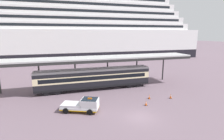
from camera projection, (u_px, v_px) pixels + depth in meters
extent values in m
plane|color=#6C5865|center=(140.00, 117.00, 22.87)|extent=(400.00, 400.00, 0.00)
cube|color=black|center=(54.00, 55.00, 73.12)|extent=(123.32, 22.73, 3.65)
cube|color=white|center=(53.00, 40.00, 71.88)|extent=(123.32, 22.73, 8.53)
cube|color=white|center=(52.00, 26.00, 70.75)|extent=(113.46, 20.91, 2.61)
cube|color=black|center=(52.00, 25.00, 60.98)|extent=(108.52, 0.12, 0.94)
cube|color=white|center=(52.00, 20.00, 70.22)|extent=(108.92, 20.07, 2.61)
cube|color=black|center=(51.00, 17.00, 60.84)|extent=(104.18, 0.12, 0.94)
cube|color=white|center=(52.00, 13.00, 69.68)|extent=(104.38, 19.24, 2.61)
cube|color=black|center=(51.00, 9.00, 60.70)|extent=(99.84, 0.12, 0.94)
cube|color=white|center=(51.00, 6.00, 69.15)|extent=(99.84, 18.40, 2.61)
cube|color=black|center=(50.00, 2.00, 60.56)|extent=(95.50, 0.12, 0.94)
cube|color=#B7B7B7|center=(94.00, 58.00, 33.53)|extent=(40.34, 5.11, 0.25)
cube|color=#292929|center=(96.00, 62.00, 31.30)|extent=(40.34, 0.20, 0.50)
cylinder|color=#292929|center=(39.00, 75.00, 33.29)|extent=(0.28, 0.28, 6.00)
cylinder|color=#292929|center=(75.00, 73.00, 35.22)|extent=(0.28, 0.28, 6.00)
cylinder|color=#292929|center=(108.00, 71.00, 37.14)|extent=(0.28, 0.28, 6.00)
cylinder|color=#292929|center=(137.00, 69.00, 39.07)|extent=(0.28, 0.28, 6.00)
cylinder|color=#292929|center=(163.00, 67.00, 41.00)|extent=(0.28, 0.28, 6.00)
cube|color=black|center=(95.00, 85.00, 34.13)|extent=(21.75, 2.80, 0.40)
cube|color=black|center=(95.00, 82.00, 34.00)|extent=(21.75, 2.80, 0.90)
cube|color=beige|center=(94.00, 77.00, 33.79)|extent=(21.75, 2.80, 1.20)
cube|color=black|center=(96.00, 78.00, 32.49)|extent=(20.01, 0.08, 0.72)
cube|color=black|center=(94.00, 72.00, 33.60)|extent=(21.75, 2.80, 0.60)
cube|color=#A6A6A6|center=(94.00, 70.00, 33.50)|extent=(21.75, 2.69, 0.36)
cube|color=black|center=(52.00, 91.00, 31.97)|extent=(3.20, 2.35, 0.50)
cylinder|color=black|center=(47.00, 94.00, 30.62)|extent=(0.84, 0.12, 0.84)
cylinder|color=black|center=(58.00, 93.00, 31.13)|extent=(0.84, 0.12, 0.84)
cube|color=black|center=(132.00, 84.00, 36.46)|extent=(3.20, 2.35, 0.50)
cylinder|color=black|center=(130.00, 86.00, 35.10)|extent=(0.84, 0.12, 0.84)
cylinder|color=black|center=(138.00, 85.00, 35.62)|extent=(0.84, 0.12, 0.84)
cube|color=white|center=(80.00, 107.00, 24.54)|extent=(5.56, 3.93, 0.36)
cube|color=#F2B20C|center=(80.00, 108.00, 24.57)|extent=(5.57, 3.95, 0.12)
cube|color=white|center=(90.00, 103.00, 24.22)|extent=(2.87, 2.68, 1.10)
cube|color=#19232D|center=(90.00, 100.00, 24.15)|extent=(2.65, 2.52, 0.44)
cube|color=orange|center=(90.00, 99.00, 24.09)|extent=(0.59, 0.41, 0.16)
cube|color=white|center=(72.00, 105.00, 24.59)|extent=(3.44, 2.93, 0.36)
cylinder|color=black|center=(93.00, 106.00, 25.36)|extent=(0.83, 0.55, 0.80)
cylinder|color=black|center=(90.00, 112.00, 23.41)|extent=(0.83, 0.55, 0.80)
cylinder|color=black|center=(71.00, 105.00, 25.74)|extent=(0.83, 0.55, 0.80)
cylinder|color=black|center=(66.00, 111.00, 23.80)|extent=(0.83, 0.55, 0.80)
cube|color=black|center=(149.00, 99.00, 29.33)|extent=(0.36, 0.36, 0.04)
cone|color=#EA590F|center=(149.00, 97.00, 29.26)|extent=(0.30, 0.30, 0.68)
cylinder|color=white|center=(149.00, 96.00, 29.25)|extent=(0.17, 0.17, 0.09)
cube|color=black|center=(171.00, 98.00, 29.50)|extent=(0.36, 0.36, 0.04)
cone|color=#EA590F|center=(171.00, 96.00, 29.42)|extent=(0.30, 0.30, 0.75)
cylinder|color=white|center=(171.00, 96.00, 29.42)|extent=(0.17, 0.17, 0.10)
cube|color=black|center=(146.00, 105.00, 26.63)|extent=(0.36, 0.36, 0.04)
cone|color=#EA590F|center=(146.00, 103.00, 26.56)|extent=(0.30, 0.30, 0.67)
cylinder|color=white|center=(146.00, 103.00, 26.55)|extent=(0.17, 0.17, 0.09)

